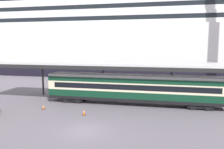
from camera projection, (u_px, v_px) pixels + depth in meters
name	position (u px, v px, depth m)	size (l,w,h in m)	color
ground_plane	(85.00, 131.00, 22.19)	(400.00, 400.00, 0.00)	slate
cruise_ship	(129.00, 33.00, 64.75)	(137.80, 22.09, 32.52)	black
platform_canopy	(134.00, 65.00, 31.73)	(40.89, 6.26, 5.69)	silver
train_carriage	(133.00, 88.00, 31.74)	(23.84, 2.81, 4.11)	black
traffic_cone_near	(44.00, 107.00, 29.64)	(0.36, 0.36, 0.61)	black
traffic_cone_mid	(84.00, 112.00, 27.17)	(0.36, 0.36, 0.69)	black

